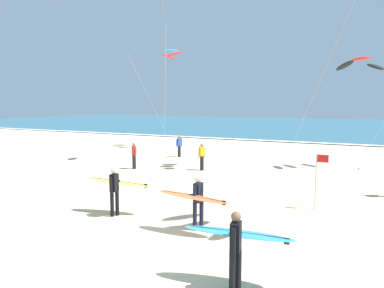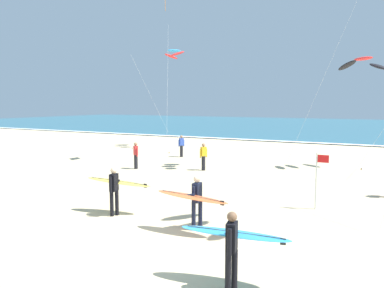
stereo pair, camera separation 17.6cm
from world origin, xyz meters
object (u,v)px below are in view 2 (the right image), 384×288
at_px(surfer_trailing, 195,198).
at_px(lifeguard_flag, 318,176).
at_px(bystander_red_top, 136,155).
at_px(kite_arc_cobalt_near, 174,54).
at_px(kite_arc_scarlet_mid, 363,64).
at_px(surfer_third, 233,240).
at_px(surfer_lead, 116,185).
at_px(bystander_blue_top, 181,146).
at_px(bystander_yellow_top, 203,157).

xyz_separation_m(surfer_trailing, lifeguard_flag, (2.85, 4.30, 0.22)).
relative_size(bystander_red_top, lifeguard_flag, 0.76).
height_order(kite_arc_cobalt_near, kite_arc_scarlet_mid, kite_arc_cobalt_near).
bearing_deg(surfer_third, surfer_lead, 151.77).
bearing_deg(kite_arc_cobalt_near, surfer_third, -56.30).
bearing_deg(bystander_red_top, bystander_blue_top, 91.04).
bearing_deg(surfer_third, bystander_yellow_top, 119.17).
distance_m(bystander_yellow_top, lifeguard_flag, 9.09).
height_order(surfer_third, lifeguard_flag, lifeguard_flag).
relative_size(surfer_third, bystander_yellow_top, 1.55).
bearing_deg(bystander_yellow_top, bystander_red_top, -159.08).
xyz_separation_m(kite_arc_cobalt_near, bystander_yellow_top, (7.50, -9.22, -7.36)).
distance_m(surfer_trailing, bystander_red_top, 11.65).
height_order(kite_arc_cobalt_near, bystander_blue_top, kite_arc_cobalt_near).
relative_size(surfer_trailing, surfer_third, 0.95).
bearing_deg(kite_arc_cobalt_near, bystander_yellow_top, -50.89).
xyz_separation_m(surfer_third, kite_arc_cobalt_near, (-14.40, 21.59, 7.12)).
distance_m(kite_arc_cobalt_near, bystander_blue_top, 9.62).
height_order(surfer_lead, lifeguard_flag, lifeguard_flag).
xyz_separation_m(bystander_red_top, bystander_yellow_top, (3.79, 1.45, 0.00)).
relative_size(surfer_lead, bystander_blue_top, 1.56).
relative_size(surfer_trailing, bystander_blue_top, 1.48).
distance_m(surfer_lead, lifeguard_flag, 7.32).
bearing_deg(bystander_blue_top, bystander_yellow_top, -47.08).
bearing_deg(lifeguard_flag, surfer_third, -93.76).
relative_size(surfer_third, kite_arc_scarlet_mid, 0.37).
height_order(kite_arc_cobalt_near, bystander_yellow_top, kite_arc_cobalt_near).
height_order(surfer_third, bystander_yellow_top, surfer_third).
bearing_deg(kite_arc_cobalt_near, lifeguard_flag, -44.36).
bearing_deg(bystander_blue_top, surfer_third, -56.89).
distance_m(surfer_lead, bystander_blue_top, 14.46).
xyz_separation_m(surfer_lead, lifeguard_flag, (6.12, 4.02, 0.22)).
distance_m(bystander_red_top, lifeguard_flag, 11.81).
bearing_deg(surfer_third, surfer_trailing, 130.92).
distance_m(surfer_trailing, kite_arc_cobalt_near, 23.45).
bearing_deg(kite_arc_scarlet_mid, bystander_yellow_top, -148.21).
relative_size(kite_arc_cobalt_near, kite_arc_scarlet_mid, 1.30).
distance_m(kite_arc_cobalt_near, bystander_red_top, 13.48).
relative_size(surfer_third, lifeguard_flag, 1.17).
relative_size(surfer_lead, kite_arc_scarlet_mid, 0.38).
xyz_separation_m(surfer_trailing, bystander_red_top, (-8.31, 8.17, -0.23)).
relative_size(kite_arc_scarlet_mid, bystander_blue_top, 4.14).
bearing_deg(bystander_yellow_top, surfer_trailing, -64.84).
bearing_deg(bystander_yellow_top, bystander_blue_top, 132.92).
xyz_separation_m(kite_arc_scarlet_mid, lifeguard_flag, (-0.56, -10.22, -4.93)).
bearing_deg(bystander_red_top, kite_arc_cobalt_near, 109.16).
xyz_separation_m(surfer_third, bystander_red_top, (-10.69, 10.91, -0.23)).
height_order(kite_arc_scarlet_mid, bystander_red_top, kite_arc_scarlet_mid).
bearing_deg(kite_arc_cobalt_near, surfer_lead, -64.76).
distance_m(kite_arc_scarlet_mid, bystander_red_top, 14.37).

